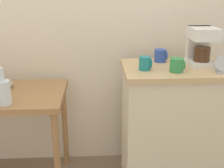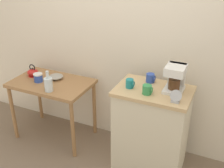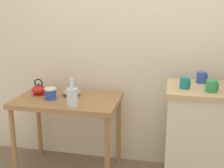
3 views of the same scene
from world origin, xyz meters
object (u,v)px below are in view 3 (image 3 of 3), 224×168
mug_blue (202,78)px  mug_dark_teal (185,83)px  bowl_stoneware (71,92)px  glass_carafe_vase (72,97)px  mug_tall_green (212,86)px  teakettle (39,90)px  canister_enamel (51,94)px

mug_blue → mug_dark_teal: bearing=-125.2°
bowl_stoneware → mug_blue: bearing=1.4°
glass_carafe_vase → mug_tall_green: bearing=3.1°
teakettle → mug_dark_teal: bearing=-5.7°
teakettle → mug_dark_teal: 1.33m
glass_carafe_vase → mug_tall_green: (1.10, 0.06, 0.14)m
canister_enamel → mug_tall_green: mug_tall_green is taller
bowl_stoneware → glass_carafe_vase: bearing=-68.9°
bowl_stoneware → mug_blue: size_ratio=1.87×
mug_dark_teal → mug_tall_green: (0.20, -0.06, 0.00)m
glass_carafe_vase → mug_dark_teal: mug_dark_teal is taller
bowl_stoneware → canister_enamel: canister_enamel is taller
glass_carafe_vase → mug_tall_green: size_ratio=2.52×
teakettle → mug_blue: size_ratio=1.76×
teakettle → mug_tall_green: (1.51, -0.19, 0.17)m
canister_enamel → mug_blue: size_ratio=1.15×
bowl_stoneware → mug_tall_green: mug_tall_green is taller
mug_dark_teal → mug_tall_green: bearing=-15.8°
bowl_stoneware → mug_tall_green: bearing=-10.9°
teakettle → canister_enamel: size_ratio=1.53×
mug_dark_teal → mug_tall_green: 0.20m
canister_enamel → mug_tall_green: (1.35, -0.09, 0.17)m
glass_carafe_vase → mug_blue: (1.04, 0.32, 0.14)m
bowl_stoneware → canister_enamel: size_ratio=1.63×
bowl_stoneware → mug_dark_teal: bearing=-9.9°
bowl_stoneware → mug_tall_green: 1.24m
teakettle → mug_dark_teal: mug_dark_teal is taller
bowl_stoneware → canister_enamel: (-0.14, -0.15, 0.02)m
canister_enamel → mug_tall_green: 1.37m
glass_carafe_vase → canister_enamel: glass_carafe_vase is taller
bowl_stoneware → teakettle: size_ratio=1.07×
glass_carafe_vase → canister_enamel: 0.30m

